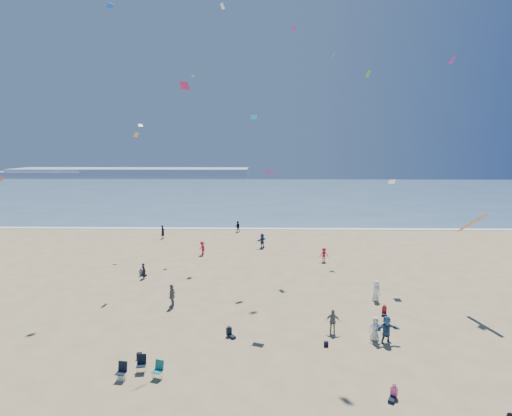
{
  "coord_description": "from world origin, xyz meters",
  "views": [
    {
      "loc": [
        2.5,
        -17.86,
        12.98
      ],
      "look_at": [
        2.0,
        8.0,
        9.05
      ],
      "focal_mm": 28.0,
      "sensor_mm": 36.0,
      "label": 1
    }
  ],
  "objects": [
    {
      "name": "black_backpack",
      "position": [
        -5.19,
        5.07,
        0.19
      ],
      "size": [
        0.3,
        0.22,
        0.38
      ],
      "primitive_type": "cube",
      "color": "black",
      "rests_on": "ground"
    },
    {
      "name": "seated_group",
      "position": [
        2.28,
        7.33,
        0.42
      ],
      "size": [
        22.95,
        28.39,
        0.84
      ],
      "color": "white",
      "rests_on": "ground"
    },
    {
      "name": "navy_bag",
      "position": [
        6.65,
        6.84,
        0.17
      ],
      "size": [
        0.28,
        0.18,
        0.34
      ],
      "primitive_type": "cube",
      "color": "black",
      "rests_on": "ground"
    },
    {
      "name": "chair_cluster",
      "position": [
        -4.53,
        3.08,
        0.5
      ],
      "size": [
        2.71,
        1.47,
        1.0
      ],
      "color": "black",
      "rests_on": "ground"
    },
    {
      "name": "standing_flyers",
      "position": [
        3.64,
        20.65,
        0.88
      ],
      "size": [
        26.07,
        45.35,
        1.93
      ],
      "color": "black",
      "rests_on": "ground"
    },
    {
      "name": "surf_line",
      "position": [
        0.0,
        45.0,
        0.04
      ],
      "size": [
        220.0,
        1.2,
        0.08
      ],
      "primitive_type": "cube",
      "color": "white",
      "rests_on": "ground"
    },
    {
      "name": "ocean",
      "position": [
        0.0,
        95.0,
        0.03
      ],
      "size": [
        220.0,
        100.0,
        0.06
      ],
      "primitive_type": "cube",
      "color": "#476B84",
      "rests_on": "ground"
    },
    {
      "name": "ground",
      "position": [
        0.0,
        0.0,
        0.0
      ],
      "size": [
        220.0,
        220.0,
        0.0
      ],
      "primitive_type": "plane",
      "color": "tan",
      "rests_on": "ground"
    },
    {
      "name": "headland_near",
      "position": [
        -100.0,
        165.0,
        1.0
      ],
      "size": [
        40.0,
        14.0,
        2.0
      ],
      "primitive_type": "cube",
      "color": "#7A8EA8",
      "rests_on": "ground"
    },
    {
      "name": "white_tote",
      "position": [
        -5.48,
        2.71,
        0.2
      ],
      "size": [
        0.35,
        0.2,
        0.4
      ],
      "primitive_type": "cube",
      "color": "silver",
      "rests_on": "ground"
    },
    {
      "name": "headland_far",
      "position": [
        -60.0,
        170.0,
        1.6
      ],
      "size": [
        110.0,
        20.0,
        3.2
      ],
      "primitive_type": "cube",
      "color": "#7A8EA8",
      "rests_on": "ground"
    },
    {
      "name": "kites_aloft",
      "position": [
        10.88,
        13.11,
        14.41
      ],
      "size": [
        42.07,
        38.6,
        29.21
      ],
      "color": "green",
      "rests_on": "ground"
    }
  ]
}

